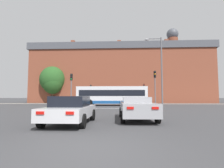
% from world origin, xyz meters
% --- Properties ---
extents(ground_plane, '(400.00, 400.00, 0.00)m').
position_xyz_m(ground_plane, '(0.00, 0.00, 0.00)').
color(ground_plane, '#3D3D3F').
extents(stop_line_strip, '(7.64, 0.30, 0.01)m').
position_xyz_m(stop_line_strip, '(0.00, 16.37, 0.00)').
color(stop_line_strip, silver).
rests_on(stop_line_strip, ground_plane).
extents(far_pavement, '(68.49, 2.50, 0.01)m').
position_xyz_m(far_pavement, '(0.00, 30.12, 0.01)').
color(far_pavement, gray).
rests_on(far_pavement, ground_plane).
extents(brick_civic_building, '(42.24, 14.67, 19.08)m').
position_xyz_m(brick_civic_building, '(0.81, 40.35, 6.91)').
color(brick_civic_building, brown).
rests_on(brick_civic_building, ground_plane).
extents(car_saloon_left, '(2.08, 4.29, 1.40)m').
position_xyz_m(car_saloon_left, '(-1.85, 4.37, 0.72)').
color(car_saloon_left, silver).
rests_on(car_saloon_left, ground_plane).
extents(car_roadster_right, '(2.12, 4.80, 1.36)m').
position_xyz_m(car_roadster_right, '(1.69, 6.12, 0.71)').
color(car_roadster_right, '#9E9EA3').
rests_on(car_roadster_right, ground_plane).
extents(bus_crossing_lead, '(10.71, 2.71, 2.94)m').
position_xyz_m(bus_crossing_lead, '(-0.61, 22.59, 1.58)').
color(bus_crossing_lead, silver).
rests_on(bus_crossing_lead, ground_plane).
extents(traffic_light_far_right, '(0.26, 0.31, 3.87)m').
position_xyz_m(traffic_light_far_right, '(5.25, 29.21, 2.62)').
color(traffic_light_far_right, slate).
rests_on(traffic_light_far_right, ground_plane).
extents(traffic_light_near_right, '(0.26, 0.31, 4.45)m').
position_xyz_m(traffic_light_near_right, '(4.81, 16.27, 2.98)').
color(traffic_light_near_right, slate).
rests_on(traffic_light_near_right, ground_plane).
extents(traffic_light_far_left, '(0.26, 0.31, 3.77)m').
position_xyz_m(traffic_light_far_left, '(-5.19, 29.84, 2.56)').
color(traffic_light_far_left, slate).
rests_on(traffic_light_far_left, ground_plane).
extents(traffic_light_near_left, '(0.26, 0.31, 4.19)m').
position_xyz_m(traffic_light_near_left, '(-5.27, 16.35, 2.82)').
color(traffic_light_near_left, slate).
rests_on(traffic_light_near_left, ground_plane).
extents(street_lamp_junction, '(2.01, 0.36, 8.32)m').
position_xyz_m(street_lamp_junction, '(5.19, 15.66, 4.98)').
color(street_lamp_junction, slate).
rests_on(street_lamp_junction, ground_plane).
extents(pedestrian_waiting, '(0.24, 0.41, 1.57)m').
position_xyz_m(pedestrian_waiting, '(3.58, 30.80, 0.91)').
color(pedestrian_waiting, '#333851').
rests_on(pedestrian_waiting, ground_plane).
extents(tree_by_building, '(4.18, 4.18, 6.37)m').
position_xyz_m(tree_by_building, '(-14.01, 32.62, 4.16)').
color(tree_by_building, '#4C3823').
rests_on(tree_by_building, ground_plane).
extents(tree_kerbside, '(5.40, 5.40, 8.08)m').
position_xyz_m(tree_kerbside, '(-14.32, 33.13, 5.24)').
color(tree_kerbside, '#4C3823').
rests_on(tree_kerbside, ground_plane).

